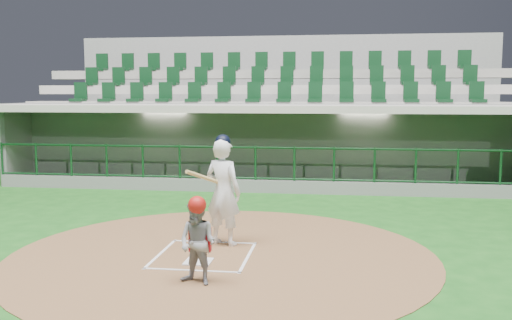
{
  "coord_description": "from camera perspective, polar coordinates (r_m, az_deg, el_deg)",
  "views": [
    {
      "loc": [
        2.16,
        -9.43,
        2.72
      ],
      "look_at": [
        0.48,
        2.6,
        1.3
      ],
      "focal_mm": 40.0,
      "sensor_mm": 36.0,
      "label": 1
    }
  ],
  "objects": [
    {
      "name": "ground",
      "position": [
        10.05,
        -4.84,
        -9.06
      ],
      "size": [
        120.0,
        120.0,
        0.0
      ],
      "primitive_type": "plane",
      "color": "#164F17",
      "rests_on": "ground"
    },
    {
      "name": "dirt_circle",
      "position": [
        9.8,
        -3.36,
        -9.43
      ],
      "size": [
        7.2,
        7.2,
        0.01
      ],
      "primitive_type": "cylinder",
      "color": "brown",
      "rests_on": "ground"
    },
    {
      "name": "home_plate",
      "position": [
        9.39,
        -5.79,
        -10.07
      ],
      "size": [
        0.43,
        0.43,
        0.02
      ],
      "primitive_type": "cube",
      "color": "silver",
      "rests_on": "dirt_circle"
    },
    {
      "name": "batter_box_chalk",
      "position": [
        9.76,
        -5.23,
        -9.44
      ],
      "size": [
        1.55,
        1.8,
        0.01
      ],
      "color": "white",
      "rests_on": "ground"
    },
    {
      "name": "dugout_structure",
      "position": [
        17.45,
        1.23,
        0.89
      ],
      "size": [
        16.4,
        3.7,
        3.0
      ],
      "color": "gray",
      "rests_on": "ground"
    },
    {
      "name": "seating_deck",
      "position": [
        20.49,
        1.87,
        3.04
      ],
      "size": [
        17.0,
        6.72,
        5.15
      ],
      "color": "slate",
      "rests_on": "ground"
    },
    {
      "name": "batter",
      "position": [
        10.22,
        -3.32,
        -3.04
      ],
      "size": [
        0.95,
        0.98,
        1.99
      ],
      "color": "white",
      "rests_on": "dirt_circle"
    },
    {
      "name": "catcher",
      "position": [
        8.22,
        -5.86,
        -8.05
      ],
      "size": [
        0.7,
        0.63,
        1.28
      ],
      "color": "gray",
      "rests_on": "dirt_circle"
    }
  ]
}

